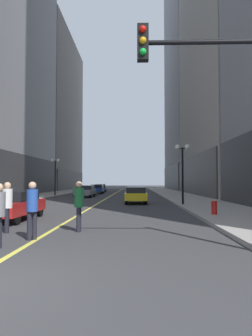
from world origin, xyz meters
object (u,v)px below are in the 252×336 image
at_px(car_grey, 85,191).
at_px(car_blue, 97,189).
at_px(car_black, 100,188).
at_px(car_yellow, 136,195).
at_px(street_lamp_right_mid, 182,161).
at_px(traffic_light_near_right, 231,100).
at_px(pedestrian_in_green_parka, 79,202).
at_px(pedestrian_in_blue_hoodie, 32,206).
at_px(street_lamp_left_far, 55,169).
at_px(car_red, 11,204).
at_px(pedestrian_in_white_shirt, 7,203).
at_px(fire_hydrant_right, 214,209).

distance_m(car_grey, car_blue, 9.75).
height_order(car_grey, car_black, same).
bearing_deg(car_yellow, street_lamp_right_mid, -39.52).
xyz_separation_m(car_black, traffic_light_near_right, (8.29, -45.06, 3.02)).
bearing_deg(car_yellow, pedestrian_in_green_parka, -98.26).
bearing_deg(pedestrian_in_blue_hoodie, street_lamp_left_far, 103.28).
relative_size(car_red, pedestrian_in_green_parka, 2.45).
height_order(pedestrian_in_green_parka, traffic_light_near_right, traffic_light_near_right).
xyz_separation_m(car_red, pedestrian_in_green_parka, (3.71, -3.14, 0.32)).
bearing_deg(car_red, traffic_light_near_right, -39.18).
bearing_deg(pedestrian_in_white_shirt, traffic_light_near_right, -24.47).
bearing_deg(car_black, pedestrian_in_white_shirt, -87.94).
bearing_deg(fire_hydrant_right, pedestrian_in_green_parka, -142.83).
height_order(car_red, pedestrian_in_blue_hoodie, pedestrian_in_blue_hoodie).
bearing_deg(street_lamp_left_far, pedestrian_in_green_parka, -73.48).
distance_m(car_yellow, pedestrian_in_blue_hoodie, 15.91).
height_order(pedestrian_in_blue_hoodie, pedestrian_in_green_parka, pedestrian_in_green_parka).
relative_size(car_yellow, pedestrian_in_white_shirt, 2.44).
xyz_separation_m(traffic_light_near_right, street_lamp_left_far, (-11.75, 28.41, -0.49)).
bearing_deg(street_lamp_right_mid, street_lamp_left_far, 132.95).
distance_m(car_grey, pedestrian_in_green_parka, 24.22).
height_order(pedestrian_in_white_shirt, street_lamp_left_far, street_lamp_left_far).
distance_m(car_red, pedestrian_in_green_parka, 4.87).
distance_m(car_red, pedestrian_in_white_shirt, 3.71).
bearing_deg(car_yellow, pedestrian_in_blue_hoodie, -101.53).
height_order(car_red, car_grey, same).
xyz_separation_m(car_yellow, fire_hydrant_right, (3.85, -9.54, -0.32)).
height_order(car_black, pedestrian_in_green_parka, pedestrian_in_green_parka).
relative_size(car_red, car_grey, 1.03).
bearing_deg(traffic_light_near_right, fire_hydrant_right, 78.87).
relative_size(car_yellow, car_grey, 1.01).
height_order(car_red, fire_hydrant_right, car_red).
distance_m(pedestrian_in_blue_hoodie, pedestrian_in_green_parka, 1.95).
distance_m(car_blue, pedestrian_in_green_parka, 33.87).
relative_size(pedestrian_in_white_shirt, street_lamp_right_mid, 0.39).
relative_size(car_grey, pedestrian_in_green_parka, 2.37).
bearing_deg(car_black, traffic_light_near_right, -79.58).
bearing_deg(pedestrian_in_white_shirt, car_grey, 92.95).
xyz_separation_m(car_blue, car_black, (-0.41, 7.95, 0.00)).
relative_size(car_yellow, street_lamp_right_mid, 0.96).
xyz_separation_m(car_red, fire_hydrant_right, (9.60, 1.32, -0.32)).
distance_m(pedestrian_in_white_shirt, street_lamp_left_far, 25.91).
xyz_separation_m(car_red, car_blue, (0.17, 30.54, -0.00)).
bearing_deg(street_lamp_right_mid, fire_hydrant_right, -85.78).
xyz_separation_m(car_grey, pedestrian_in_blue_hoodie, (2.54, -25.51, 0.31)).
bearing_deg(pedestrian_in_blue_hoodie, pedestrian_in_white_shirt, 136.14).
distance_m(car_yellow, car_grey, 11.46).
xyz_separation_m(car_red, car_yellow, (5.74, 10.87, -0.00)).
relative_size(pedestrian_in_green_parka, traffic_light_near_right, 0.31).
bearing_deg(fire_hydrant_right, car_blue, 107.88).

